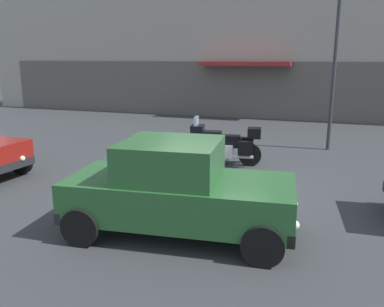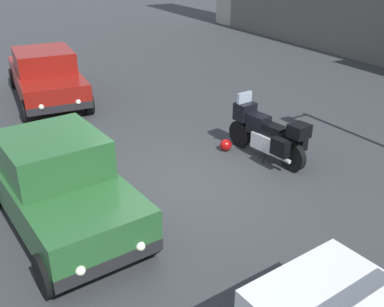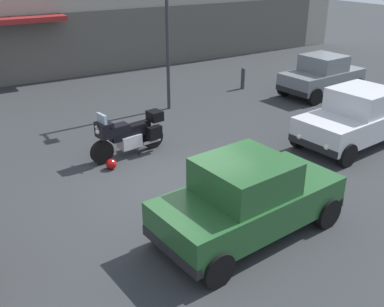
{
  "view_description": "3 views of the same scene",
  "coord_description": "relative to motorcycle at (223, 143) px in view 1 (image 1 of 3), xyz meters",
  "views": [
    {
      "loc": [
        2.41,
        -8.17,
        2.98
      ],
      "look_at": [
        -0.68,
        0.95,
        0.65
      ],
      "focal_mm": 36.99,
      "sensor_mm": 36.0,
      "label": 1
    },
    {
      "loc": [
        6.87,
        -3.45,
        4.45
      ],
      "look_at": [
        -0.01,
        0.42,
        0.7
      ],
      "focal_mm": 41.7,
      "sensor_mm": 36.0,
      "label": 2
    },
    {
      "loc": [
        -4.59,
        -7.91,
        5.08
      ],
      "look_at": [
        0.47,
        0.42,
        0.66
      ],
      "focal_mm": 41.19,
      "sensor_mm": 36.0,
      "label": 3
    }
  ],
  "objects": [
    {
      "name": "ground_plane",
      "position": [
        0.27,
        -2.49,
        -0.62
      ],
      "size": [
        80.0,
        80.0,
        0.0
      ],
      "primitive_type": "plane",
      "color": "#2D3033"
    },
    {
      "name": "motorcycle",
      "position": [
        0.0,
        0.0,
        0.0
      ],
      "size": [
        2.26,
        0.9,
        1.36
      ],
      "rotation": [
        0.0,
        0.0,
        3.28
      ],
      "color": "black",
      "rests_on": "ground"
    },
    {
      "name": "helmet",
      "position": [
        -0.78,
        -0.57,
        -0.48
      ],
      "size": [
        0.28,
        0.28,
        0.28
      ],
      "primitive_type": "sphere",
      "color": "#990C0C",
      "rests_on": "ground"
    },
    {
      "name": "car_wagon_end",
      "position": [
        0.4,
        -4.69,
        0.19
      ],
      "size": [
        3.99,
        2.13,
        1.64
      ],
      "rotation": [
        0.0,
        0.0,
        0.1
      ],
      "color": "#235128",
      "rests_on": "ground"
    },
    {
      "name": "building_facade_rear",
      "position": [
        0.27,
        10.35,
        4.77
      ],
      "size": [
        33.92,
        3.4,
        10.88
      ],
      "color": "gray",
      "rests_on": "ground"
    },
    {
      "name": "streetlamp_curbside",
      "position": [
        2.84,
        2.84,
        2.46
      ],
      "size": [
        0.28,
        0.94,
        5.11
      ],
      "color": "#2D2D33",
      "rests_on": "ground"
    }
  ]
}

